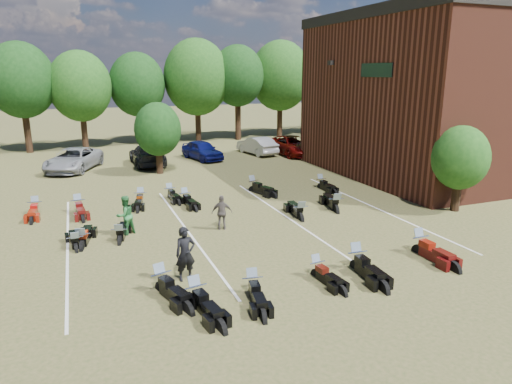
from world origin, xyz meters
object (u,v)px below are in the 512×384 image
person_black (185,254)px  person_green (125,215)px  motorcycle_3 (252,295)px  motorcycle_14 (79,212)px  car_4 (202,150)px  person_grey (222,213)px

person_black → person_green: (-1.40, 5.43, -0.08)m
person_green → motorcycle_3: (3.12, -7.28, -0.87)m
person_black → motorcycle_14: 10.25m
car_4 → person_grey: (-3.63, -16.86, 0.02)m
motorcycle_14 → person_green: bearing=-71.3°
person_green → motorcycle_14: size_ratio=0.75×
person_black → motorcycle_3: size_ratio=0.87×
person_grey → person_green: bearing=6.5°
motorcycle_14 → person_black: bearing=-76.7°
person_green → motorcycle_14: (-1.89, 4.22, -0.87)m
person_black → motorcycle_3: bearing=-51.4°
person_black → person_grey: person_black is taller
car_4 → motorcycle_3: 23.65m
car_4 → person_grey: size_ratio=2.84×
person_black → motorcycle_3: person_black is taller
person_black → person_green: size_ratio=1.09×
person_black → motorcycle_14: (-3.29, 9.66, -0.95)m
person_grey → motorcycle_14: 7.97m
car_4 → motorcycle_3: bearing=-115.2°
motorcycle_3 → person_green: bearing=122.9°
motorcycle_14 → car_4: bearing=45.0°
person_black → person_green: 5.61m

